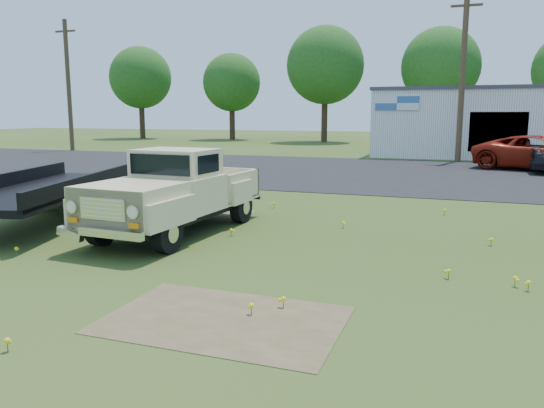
{
  "coord_description": "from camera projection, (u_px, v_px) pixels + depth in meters",
  "views": [
    {
      "loc": [
        4.26,
        -8.84,
        2.61
      ],
      "look_at": [
        0.71,
        1.0,
        0.82
      ],
      "focal_mm": 35.0,
      "sensor_mm": 36.0,
      "label": 1
    }
  ],
  "objects": [
    {
      "name": "dirt_patch_b",
      "position": [
        207.0,
        214.0,
        13.97
      ],
      "size": [
        2.2,
        1.6,
        0.01
      ],
      "primitive_type": "cube",
      "color": "brown",
      "rests_on": "ground"
    },
    {
      "name": "treeline_a",
      "position": [
        140.0,
        78.0,
        55.44
      ],
      "size": [
        6.4,
        6.4,
        9.52
      ],
      "color": "#382719",
      "rests_on": "ground"
    },
    {
      "name": "vintage_pickup_truck",
      "position": [
        177.0,
        191.0,
        11.59
      ],
      "size": [
        2.28,
        5.23,
        1.86
      ],
      "primitive_type": null,
      "rotation": [
        0.0,
        0.0,
        -0.06
      ],
      "color": "beige",
      "rests_on": "ground"
    },
    {
      "name": "ground",
      "position": [
        219.0,
        253.0,
        10.06
      ],
      "size": [
        140.0,
        140.0,
        0.0
      ],
      "primitive_type": "plane",
      "color": "#2F4616",
      "rests_on": "ground"
    },
    {
      "name": "treeline_c",
      "position": [
        325.0,
        65.0,
        48.19
      ],
      "size": [
        7.04,
        7.04,
        10.47
      ],
      "color": "#382719",
      "rests_on": "ground"
    },
    {
      "name": "dirt_patch_a",
      "position": [
        224.0,
        320.0,
        6.77
      ],
      "size": [
        3.0,
        2.0,
        0.01
      ],
      "primitive_type": "cube",
      "color": "brown",
      "rests_on": "ground"
    },
    {
      "name": "treeline_b",
      "position": [
        232.0,
        83.0,
        53.14
      ],
      "size": [
        5.76,
        5.76,
        8.57
      ],
      "color": "#382719",
      "rests_on": "ground"
    },
    {
      "name": "treeline_d",
      "position": [
        440.0,
        67.0,
        45.83
      ],
      "size": [
        6.72,
        6.72,
        10.0
      ],
      "color": "#382719",
      "rests_on": "ground"
    },
    {
      "name": "commercial_building",
      "position": [
        495.0,
        122.0,
        32.73
      ],
      "size": [
        14.2,
        8.2,
        4.15
      ],
      "color": "#BABAB6",
      "rests_on": "ground"
    },
    {
      "name": "utility_pole_mid",
      "position": [
        463.0,
        76.0,
        28.35
      ],
      "size": [
        1.6,
        0.3,
        9.0
      ],
      "color": "#3F321D",
      "rests_on": "ground"
    },
    {
      "name": "flatbed_trailer",
      "position": [
        47.0,
        184.0,
        12.79
      ],
      "size": [
        3.93,
        7.09,
        1.84
      ],
      "primitive_type": null,
      "rotation": [
        0.0,
        0.0,
        0.27
      ],
      "color": "black",
      "rests_on": "ground"
    },
    {
      "name": "utility_pole_west",
      "position": [
        68.0,
        85.0,
        37.03
      ],
      "size": [
        1.6,
        0.3,
        9.0
      ],
      "color": "#3F321D",
      "rests_on": "ground"
    },
    {
      "name": "red_pickup",
      "position": [
        540.0,
        153.0,
        24.47
      ],
      "size": [
        6.26,
        4.22,
        1.59
      ],
      "primitive_type": "imported",
      "rotation": [
        0.0,
        0.0,
        1.27
      ],
      "color": "maroon",
      "rests_on": "ground"
    },
    {
      "name": "asphalt_lot",
      "position": [
        362.0,
        172.0,
        23.97
      ],
      "size": [
        90.0,
        14.0,
        0.02
      ],
      "primitive_type": "cube",
      "color": "black",
      "rests_on": "ground"
    }
  ]
}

